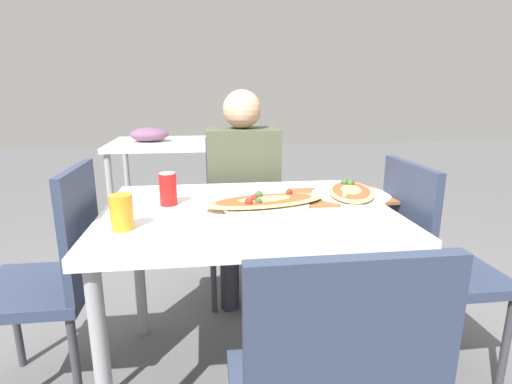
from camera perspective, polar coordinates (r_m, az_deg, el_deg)
ground_plane at (r=1.84m, az=-1.12°, el=-24.43°), size 14.00×14.00×0.00m
dining_table at (r=1.52m, az=-1.24°, el=-5.14°), size 1.06×0.82×0.73m
chair_far_seated at (r=2.27m, az=-2.14°, el=-2.26°), size 0.40×0.40×0.89m
chair_side_left at (r=1.67m, az=-26.99°, el=-10.18°), size 0.40×0.40×0.89m
chair_side_right at (r=1.74m, az=23.61°, el=-8.84°), size 0.40×0.40×0.89m
person_seated at (r=2.11m, az=-1.89°, el=1.50°), size 0.37×0.28×1.16m
pizza_main at (r=1.50m, az=1.25°, el=-1.54°), size 0.49×0.34×0.06m
soda_can at (r=1.55m, az=-12.45°, el=0.42°), size 0.07×0.07×0.12m
drink_glass at (r=1.32m, az=-18.63°, el=-2.75°), size 0.07×0.07×0.11m
serving_tray at (r=1.67m, az=11.98°, el=-0.57°), size 0.39×0.27×0.01m
pizza_second at (r=1.68m, az=13.37°, el=-0.13°), size 0.32×0.40×0.06m
background_table at (r=3.52m, az=-11.93°, el=6.24°), size 1.10×0.80×0.85m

